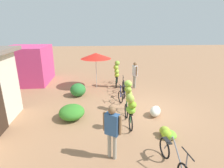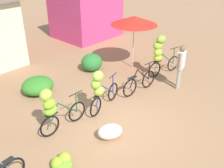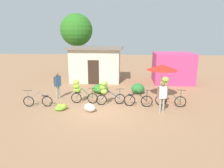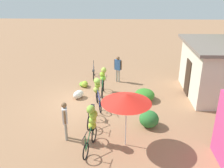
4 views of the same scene
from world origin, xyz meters
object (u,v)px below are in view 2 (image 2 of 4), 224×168
at_px(bicycle_by_shop, 139,83).
at_px(produce_sack, 110,132).
at_px(bicycle_center_loaded, 100,88).
at_px(banana_pile_on_ground, 62,163).
at_px(person_vendor, 181,63).
at_px(bicycle_near_pile, 53,108).
at_px(bicycle_rightmost, 160,53).
at_px(shop_pink, 86,14).
at_px(market_umbrella, 134,20).

xyz_separation_m(bicycle_by_shop, produce_sack, (-2.65, -1.01, -0.15)).
bearing_deg(bicycle_by_shop, bicycle_center_loaded, 176.09).
distance_m(banana_pile_on_ground, person_vendor, 5.53).
bearing_deg(person_vendor, banana_pile_on_ground, -179.70).
height_order(bicycle_near_pile, bicycle_rightmost, bicycle_rightmost).
relative_size(shop_pink, bicycle_center_loaded, 1.89).
relative_size(bicycle_by_shop, produce_sack, 2.36).
bearing_deg(person_vendor, produce_sack, -178.29).
xyz_separation_m(market_umbrella, bicycle_by_shop, (-1.52, -1.53, -1.69)).
distance_m(market_umbrella, bicycle_near_pile, 5.32).
bearing_deg(bicycle_rightmost, banana_pile_on_ground, -168.91).
xyz_separation_m(bicycle_rightmost, produce_sack, (-4.20, -1.23, -0.80)).
distance_m(shop_pink, person_vendor, 7.43).
relative_size(banana_pile_on_ground, person_vendor, 0.42).
bearing_deg(bicycle_center_loaded, shop_pink, 50.43).
bearing_deg(shop_pink, bicycle_by_shop, -116.96).
height_order(shop_pink, bicycle_near_pile, shop_pink).
bearing_deg(bicycle_by_shop, person_vendor, -36.66).
relative_size(market_umbrella, banana_pile_on_ground, 3.14).
height_order(bicycle_rightmost, produce_sack, bicycle_rightmost).
xyz_separation_m(bicycle_by_shop, person_vendor, (1.20, -0.90, 0.66)).
bearing_deg(banana_pile_on_ground, produce_sack, -3.06).
bearing_deg(bicycle_rightmost, bicycle_near_pile, 179.01).
xyz_separation_m(bicycle_by_shop, bicycle_rightmost, (1.56, 0.22, 0.65)).
height_order(market_umbrella, produce_sack, market_umbrella).
height_order(market_umbrella, bicycle_rightmost, market_umbrella).
bearing_deg(market_umbrella, bicycle_by_shop, -134.70).
bearing_deg(bicycle_near_pile, person_vendor, -14.27).
bearing_deg(shop_pink, bicycle_rightmost, -105.06).
height_order(bicycle_near_pile, bicycle_center_loaded, bicycle_center_loaded).
xyz_separation_m(market_umbrella, bicycle_center_loaded, (-3.40, -1.40, -1.19)).
bearing_deg(person_vendor, bicycle_rightmost, 72.32).
relative_size(bicycle_near_pile, person_vendor, 0.97).
xyz_separation_m(bicycle_near_pile, bicycle_rightmost, (5.07, -0.09, 0.17)).
bearing_deg(bicycle_near_pile, produce_sack, -56.60).
relative_size(bicycle_by_shop, bicycle_rightmost, 0.95).
distance_m(market_umbrella, bicycle_by_shop, 2.74).
height_order(bicycle_by_shop, person_vendor, person_vendor).
xyz_separation_m(bicycle_near_pile, person_vendor, (4.72, -1.20, 0.19)).
distance_m(produce_sack, person_vendor, 3.94).
xyz_separation_m(bicycle_center_loaded, bicycle_by_shop, (1.88, -0.13, -0.50)).
bearing_deg(bicycle_near_pile, bicycle_by_shop, -4.94).
xyz_separation_m(shop_pink, banana_pile_on_ground, (-7.45, -7.19, -1.10)).
relative_size(banana_pile_on_ground, produce_sack, 1.02).
relative_size(produce_sack, person_vendor, 0.42).
height_order(bicycle_center_loaded, produce_sack, bicycle_center_loaded).
xyz_separation_m(market_umbrella, banana_pile_on_ground, (-5.78, -2.46, -1.91)).
distance_m(bicycle_near_pile, bicycle_rightmost, 5.07).
bearing_deg(market_umbrella, produce_sack, -148.58).
relative_size(shop_pink, produce_sack, 4.57).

